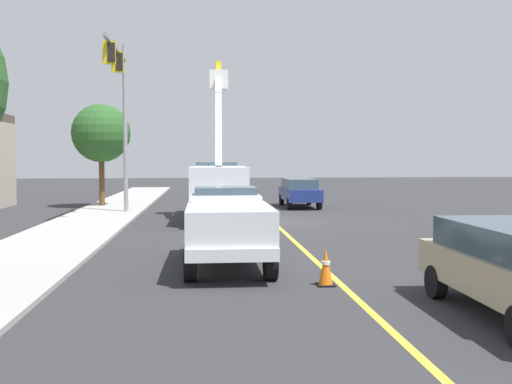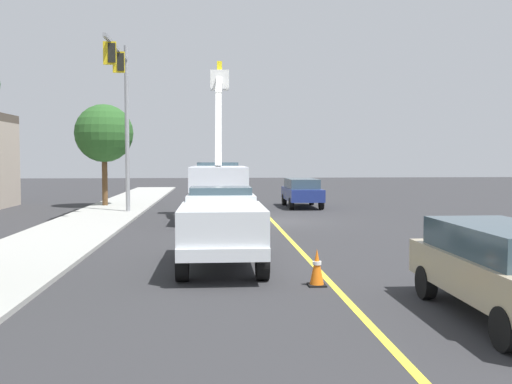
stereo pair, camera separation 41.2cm
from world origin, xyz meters
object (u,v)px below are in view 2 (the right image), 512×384
object	(u,v)px
passing_minivan	(302,191)
traffic_cone_leading	(317,268)
trailing_sedan	(506,266)
traffic_cone_mid_rear	(252,205)
traffic_cone_mid_front	(262,224)
service_pickup_truck	(221,225)
utility_bucket_truck	(218,185)
traffic_signal_mast	(122,96)

from	to	relation	value
passing_minivan	traffic_cone_leading	world-z (taller)	passing_minivan
trailing_sedan	traffic_cone_leading	size ratio (longest dim) A/B	5.67
passing_minivan	trailing_sedan	bearing A→B (deg)	179.31
passing_minivan	traffic_cone_mid_rear	xyz separation A→B (m)	(-2.53, 3.19, -0.62)
traffic_cone_leading	traffic_cone_mid_front	distance (m)	9.40
service_pickup_truck	trailing_sedan	xyz separation A→B (m)	(-5.53, -4.94, -0.15)
utility_bucket_truck	trailing_sedan	size ratio (longest dim) A/B	1.71
utility_bucket_truck	traffic_signal_mast	world-z (taller)	traffic_signal_mast
traffic_cone_mid_front	service_pickup_truck	bearing A→B (deg)	165.58
service_pickup_truck	traffic_cone_mid_front	distance (m)	7.08
traffic_cone_leading	traffic_cone_mid_front	size ratio (longest dim) A/B	1.18
traffic_cone_mid_rear	utility_bucket_truck	bearing A→B (deg)	153.26
utility_bucket_truck	service_pickup_truck	world-z (taller)	utility_bucket_truck
utility_bucket_truck	trailing_sedan	xyz separation A→B (m)	(-17.64, -4.80, -0.65)
service_pickup_truck	traffic_cone_mid_front	xyz separation A→B (m)	(6.82, -1.75, -0.76)
service_pickup_truck	traffic_signal_mast	distance (m)	15.25
traffic_signal_mast	traffic_cone_mid_rear	bearing A→B (deg)	-71.88
traffic_cone_mid_rear	traffic_signal_mast	world-z (taller)	traffic_signal_mast
traffic_cone_mid_front	trailing_sedan	bearing A→B (deg)	-165.52
traffic_cone_mid_rear	traffic_signal_mast	distance (m)	8.92
utility_bucket_truck	traffic_cone_mid_front	bearing A→B (deg)	-163.12
traffic_cone_mid_front	traffic_signal_mast	bearing A→B (deg)	42.33
traffic_cone_leading	traffic_signal_mast	xyz separation A→B (m)	(16.30, 6.63, 5.56)
traffic_cone_mid_front	traffic_cone_mid_rear	xyz separation A→B (m)	(9.06, -0.29, 0.00)
utility_bucket_truck	traffic_cone_mid_front	xyz separation A→B (m)	(-5.29, -1.61, -1.27)
utility_bucket_truck	trailing_sedan	world-z (taller)	utility_bucket_truck
passing_minivan	traffic_cone_mid_front	distance (m)	12.11
utility_bucket_truck	traffic_cone_leading	xyz separation A→B (m)	(-14.68, -1.95, -1.21)
traffic_cone_mid_front	passing_minivan	bearing A→B (deg)	-16.72
utility_bucket_truck	passing_minivan	world-z (taller)	utility_bucket_truck
service_pickup_truck	traffic_cone_mid_front	bearing A→B (deg)	-14.42
passing_minivan	service_pickup_truck	bearing A→B (deg)	164.13
trailing_sedan	traffic_cone_leading	xyz separation A→B (m)	(2.96, 2.85, -0.55)
passing_minivan	traffic_signal_mast	bearing A→B (deg)	115.59
utility_bucket_truck	traffic_cone_mid_front	world-z (taller)	utility_bucket_truck
utility_bucket_truck	traffic_cone_mid_rear	distance (m)	4.41
passing_minivan	traffic_cone_mid_rear	size ratio (longest dim) A/B	6.67
service_pickup_truck	traffic_signal_mast	size ratio (longest dim) A/B	0.64
service_pickup_truck	traffic_cone_leading	world-z (taller)	service_pickup_truck
utility_bucket_truck	service_pickup_truck	bearing A→B (deg)	179.30
passing_minivan	traffic_cone_mid_rear	distance (m)	4.11
passing_minivan	traffic_cone_leading	xyz separation A→B (m)	(-20.98, 3.14, -0.55)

